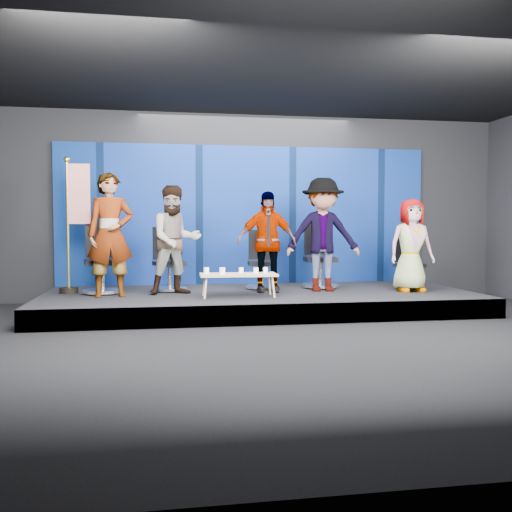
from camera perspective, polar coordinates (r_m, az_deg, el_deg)
The scene contains 21 objects.
ground at distance 7.09m, azimuth 3.91°, elevation -8.32°, with size 10.00×10.00×0.00m, color black.
room_walls at distance 7.03m, azimuth 3.98°, elevation 11.49°, with size 10.02×8.02×3.51m.
riser at distance 9.48m, azimuth 0.36°, elevation -4.52°, with size 7.00×3.00×0.30m, color black.
backdrop at distance 10.83m, azimuth -0.97°, elevation 4.11°, with size 7.00×0.08×2.60m, color navy.
chair_a at distance 9.57m, azimuth -15.15°, elevation -1.31°, with size 0.77×0.77×1.18m.
panelist_a at distance 9.05m, azimuth -14.36°, elevation 2.07°, with size 0.70×0.46×1.92m, color black.
chair_b at distance 9.72m, azimuth -8.72°, elevation -1.38°, with size 0.73×0.73×1.08m.
panelist_b at distance 9.20m, azimuth -8.07°, elevation 1.61°, with size 0.85×0.66×1.74m, color black.
chair_c at distance 9.95m, azimuth 0.55°, elevation -1.34°, with size 0.62×0.62×1.03m.
panelist_c at distance 9.43m, azimuth 1.07°, elevation 1.43°, with size 0.98×0.41×1.66m, color black.
chair_d at distance 10.16m, azimuth 6.38°, elevation -1.00°, with size 0.72×0.72×1.17m.
panelist_d at distance 9.63m, azimuth 6.71°, elevation 2.14°, with size 1.23×0.70×1.90m, color black.
chair_e at distance 10.33m, azimuth 14.98°, elevation -1.42°, with size 0.54×0.54×0.95m.
panelist_e at distance 9.81m, azimuth 15.25°, elevation 1.03°, with size 0.75×0.49×1.54m, color black.
coffee_table at distance 8.78m, azimuth -1.78°, elevation -1.95°, with size 1.19×0.53×0.36m.
mug_a at distance 8.77m, azimuth -4.98°, elevation -1.46°, with size 0.08×0.08×0.10m, color white.
mug_b at distance 8.66m, azimuth -3.38°, elevation -1.49°, with size 0.09×0.09×0.10m, color white.
mug_c at distance 8.91m, azimuth -1.49°, elevation -1.42°, with size 0.07×0.07×0.08m, color white.
mug_d at distance 8.80m, azimuth -0.01°, elevation -1.46°, with size 0.07×0.07×0.09m, color white.
mug_e at distance 8.89m, azimuth 0.95°, elevation -1.42°, with size 0.07×0.07×0.09m, color white.
flag_stand at distance 9.70m, azimuth -17.67°, elevation 3.35°, with size 0.51×0.29×2.22m.
Camera 1 is at (-1.63, -6.76, 1.39)m, focal length 40.00 mm.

